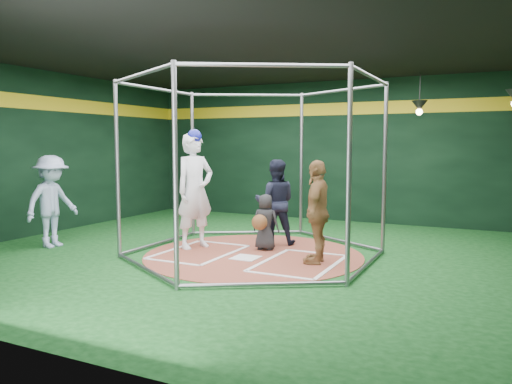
% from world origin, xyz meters
% --- Properties ---
extents(room_shell, '(10.10, 9.10, 3.53)m').
position_xyz_m(room_shell, '(0.00, 0.01, 1.75)').
color(room_shell, '#0D3C13').
rests_on(room_shell, ground).
extents(clay_disc, '(3.80, 3.80, 0.01)m').
position_xyz_m(clay_disc, '(0.00, 0.00, 0.01)').
color(clay_disc, '#974937').
rests_on(clay_disc, ground).
extents(home_plate, '(0.43, 0.43, 0.01)m').
position_xyz_m(home_plate, '(0.00, -0.30, 0.02)').
color(home_plate, white).
rests_on(home_plate, clay_disc).
extents(batter_box_left, '(1.17, 1.77, 0.01)m').
position_xyz_m(batter_box_left, '(-0.95, -0.25, 0.02)').
color(batter_box_left, white).
rests_on(batter_box_left, clay_disc).
extents(batter_box_right, '(1.17, 1.77, 0.01)m').
position_xyz_m(batter_box_right, '(0.95, -0.25, 0.02)').
color(batter_box_right, white).
rests_on(batter_box_right, clay_disc).
extents(batting_cage, '(4.05, 4.67, 3.00)m').
position_xyz_m(batting_cage, '(-0.00, -0.00, 1.50)').
color(batting_cage, gray).
rests_on(batting_cage, ground).
extents(pendant_lamp_near, '(0.34, 0.34, 0.90)m').
position_xyz_m(pendant_lamp_near, '(2.20, 3.60, 2.74)').
color(pendant_lamp_near, black).
rests_on(pendant_lamp_near, room_shell).
extents(batter_figure, '(0.76, 0.91, 2.19)m').
position_xyz_m(batter_figure, '(-1.23, 0.06, 1.09)').
color(batter_figure, white).
rests_on(batter_figure, clay_disc).
extents(visitor_leopard, '(0.53, 1.02, 1.67)m').
position_xyz_m(visitor_leopard, '(1.19, -0.08, 0.85)').
color(visitor_leopard, tan).
rests_on(visitor_leopard, clay_disc).
extents(catcher_figure, '(0.53, 0.58, 1.02)m').
position_xyz_m(catcher_figure, '(0.01, 0.44, 0.52)').
color(catcher_figure, black).
rests_on(catcher_figure, clay_disc).
extents(umpire, '(0.97, 0.88, 1.63)m').
position_xyz_m(umpire, '(-0.04, 1.02, 0.83)').
color(umpire, black).
rests_on(umpire, clay_disc).
extents(bystander_blue, '(0.67, 1.13, 1.72)m').
position_xyz_m(bystander_blue, '(-3.72, -1.01, 0.86)').
color(bystander_blue, '#A9BADF').
rests_on(bystander_blue, ground).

